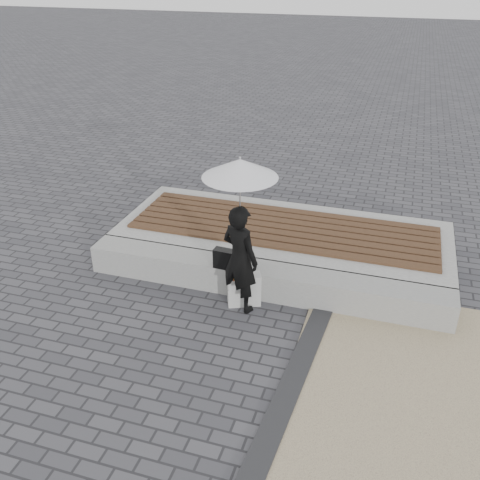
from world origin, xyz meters
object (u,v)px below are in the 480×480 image
Objects in this scene: canvas_tote at (244,289)px; woman at (240,259)px; parasol at (240,168)px; seating_ledge at (262,280)px; handbag at (228,259)px.

woman is at bearing -134.27° from canvas_tote.
woman reaches higher than canvas_tote.
canvas_tote is (0.03, 0.08, -1.71)m from parasol.
seating_ledge is 3.42× the size of woman.
seating_ledge is 11.08× the size of canvas_tote.
canvas_tote is (0.28, -0.18, -0.31)m from handbag.
handbag is (-0.44, -0.17, 0.34)m from seating_ledge.
seating_ledge is at bearing 23.94° from handbag.
parasol is at bearing 120.90° from woman.
seating_ledge is 0.70m from woman.
handbag is 0.46m from canvas_tote.
seating_ledge is at bearing 43.06° from canvas_tote.
parasol is at bearing -134.27° from canvas_tote.
woman is 1.27× the size of parasol.
seating_ledge is at bearing -89.83° from woman.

